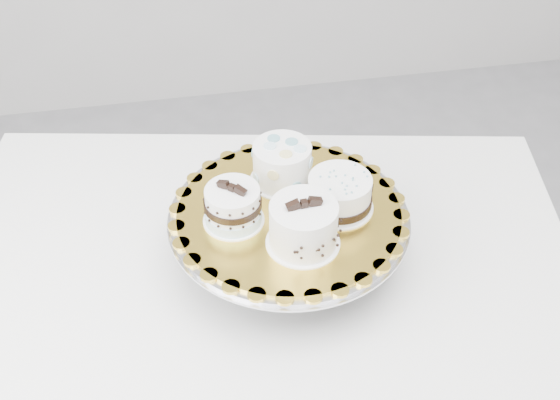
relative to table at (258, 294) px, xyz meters
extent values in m
cube|color=white|center=(0.00, 0.00, 0.07)|extent=(1.25, 0.95, 0.04)
cube|color=white|center=(-0.44, 0.42, -0.31)|extent=(0.06, 0.06, 0.71)
cube|color=white|center=(0.56, 0.22, -0.31)|extent=(0.06, 0.06, 0.71)
cylinder|color=gray|center=(0.05, -0.01, 0.09)|extent=(0.19, 0.19, 0.01)
cylinder|color=gray|center=(0.05, -0.01, 0.14)|extent=(0.12, 0.12, 0.10)
cylinder|color=silver|center=(0.05, -0.01, 0.19)|extent=(0.39, 0.39, 0.01)
cylinder|color=silver|center=(0.05, -0.01, 0.19)|extent=(0.40, 0.40, 0.00)
cylinder|color=gold|center=(0.05, -0.01, 0.20)|extent=(0.40, 0.40, 0.01)
cylinder|color=white|center=(0.06, -0.08, 0.20)|extent=(0.12, 0.12, 0.00)
cylinder|color=white|center=(0.06, -0.08, 0.24)|extent=(0.11, 0.11, 0.07)
cylinder|color=white|center=(-0.04, -0.01, 0.20)|extent=(0.10, 0.10, 0.00)
cylinder|color=white|center=(-0.04, -0.01, 0.24)|extent=(0.12, 0.12, 0.06)
cylinder|color=silver|center=(-0.04, -0.01, 0.21)|extent=(0.09, 0.09, 0.02)
cylinder|color=black|center=(-0.04, -0.01, 0.24)|extent=(0.09, 0.09, 0.01)
cylinder|color=white|center=(0.06, 0.07, 0.20)|extent=(0.11, 0.11, 0.00)
cylinder|color=white|center=(0.06, 0.07, 0.24)|extent=(0.12, 0.12, 0.07)
cylinder|color=white|center=(0.14, -0.01, 0.20)|extent=(0.12, 0.12, 0.00)
cylinder|color=white|center=(0.14, -0.01, 0.23)|extent=(0.14, 0.14, 0.06)
cylinder|color=black|center=(0.14, -0.01, 0.22)|extent=(0.11, 0.11, 0.01)
camera|label=1|loc=(-0.12, -0.85, 0.98)|focal=45.00mm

